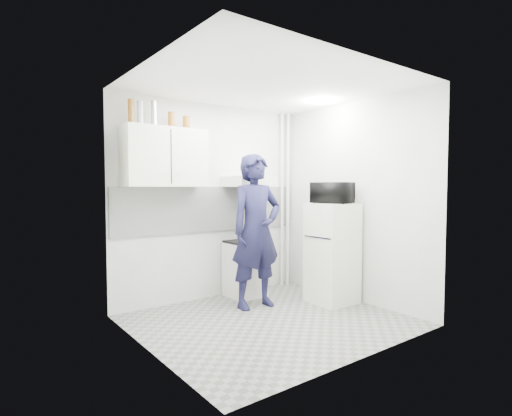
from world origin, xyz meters
TOP-DOWN VIEW (x-y plane):
  - floor at (0.00, 0.00)m, footprint 2.80×2.80m
  - ceiling at (0.00, 0.00)m, footprint 2.80×2.80m
  - wall_back at (0.00, 1.25)m, footprint 2.80×0.00m
  - wall_left at (-1.40, 0.00)m, footprint 0.00×2.60m
  - wall_right at (1.40, 0.00)m, footprint 0.00×2.60m
  - person at (0.20, 0.52)m, footprint 0.72×0.50m
  - stove at (0.37, 1.00)m, footprint 0.46×0.46m
  - fridge at (1.10, 0.08)m, footprint 0.55×0.55m
  - stove_top at (0.37, 1.00)m, footprint 0.44×0.44m
  - saucepan at (0.36, 0.98)m, footprint 0.21×0.21m
  - microwave at (1.10, 0.08)m, footprint 0.57×0.47m
  - bottle_a at (-1.15, 1.07)m, footprint 0.07×0.07m
  - bottle_b at (-1.05, 1.07)m, footprint 0.07×0.07m
  - bottle_c at (-0.88, 1.07)m, footprint 0.07×0.07m
  - canister_a at (-0.66, 1.07)m, footprint 0.08×0.08m
  - canister_b at (-0.46, 1.07)m, footprint 0.09×0.09m
  - upper_cabinet at (-0.75, 1.07)m, footprint 1.00×0.35m
  - range_hood at (0.45, 1.00)m, footprint 0.60×0.50m
  - backsplash at (0.00, 1.24)m, footprint 2.74×0.03m
  - pipe_a at (1.30, 1.17)m, footprint 0.05×0.05m
  - pipe_b at (1.18, 1.17)m, footprint 0.04×0.04m
  - ceiling_spot_fixture at (1.00, 0.20)m, footprint 0.10×0.10m

SIDE VIEW (x-z plane):
  - floor at x=0.00m, z-range 0.00..0.00m
  - stove at x=0.37m, z-range 0.00..0.73m
  - fridge at x=1.10m, z-range 0.00..1.28m
  - stove_top at x=0.37m, z-range 0.73..0.76m
  - saucepan at x=0.36m, z-range 0.76..0.88m
  - person at x=0.20m, z-range 0.00..1.90m
  - backsplash at x=0.00m, z-range 0.90..1.50m
  - wall_left at x=-1.40m, z-range 0.00..2.60m
  - wall_right at x=1.40m, z-range 0.00..2.60m
  - pipe_a at x=1.30m, z-range 0.00..2.60m
  - pipe_b at x=1.18m, z-range 0.00..2.60m
  - wall_back at x=0.00m, z-range -0.10..2.70m
  - microwave at x=1.10m, z-range 1.28..1.56m
  - range_hood at x=0.45m, z-range 1.50..1.64m
  - upper_cabinet at x=-0.75m, z-range 1.50..2.20m
  - canister_b at x=-0.46m, z-range 2.20..2.37m
  - canister_a at x=-0.66m, z-range 2.20..2.40m
  - bottle_b at x=-1.05m, z-range 2.20..2.48m
  - bottle_a at x=-1.15m, z-range 2.20..2.49m
  - bottle_c at x=-0.88m, z-range 2.20..2.50m
  - ceiling_spot_fixture at x=1.00m, z-range 2.56..2.58m
  - ceiling at x=0.00m, z-range 2.60..2.60m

